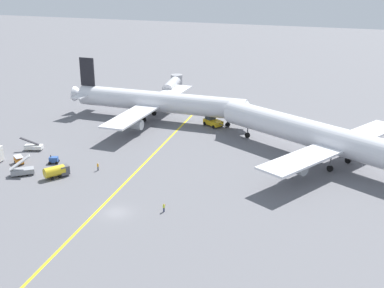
{
  "coord_description": "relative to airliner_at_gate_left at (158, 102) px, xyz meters",
  "views": [
    {
      "loc": [
        38.11,
        -65.0,
        39.0
      ],
      "look_at": [
        3.88,
        26.43,
        4.0
      ],
      "focal_mm": 45.72,
      "sensor_mm": 36.0,
      "label": 1
    }
  ],
  "objects": [
    {
      "name": "taxiway_stripe",
      "position": [
        11.32,
        -42.23,
        -5.0
      ],
      "size": [
        10.95,
        119.59,
        0.01
      ],
      "primitive_type": "cube",
      "rotation": [
        0.0,
        0.0,
        0.09
      ],
      "color": "yellow",
      "rests_on": "ground"
    },
    {
      "name": "jet_bridge",
      "position": [
        -6.04,
        25.02,
        -0.57
      ],
      "size": [
        6.05,
        16.2,
        6.22
      ],
      "color": "#B7B7BC",
      "rests_on": "ground"
    },
    {
      "name": "gse_fuel_bowser_stubby",
      "position": [
        -2.74,
        -43.07,
        -3.67
      ],
      "size": [
        4.25,
        5.13,
        2.4
      ],
      "color": "gold",
      "rests_on": "ground"
    },
    {
      "name": "airliner_at_gate_left",
      "position": [
        0.0,
        0.0,
        0.0
      ],
      "size": [
        53.35,
        47.02,
        15.79
      ],
      "color": "silver",
      "rests_on": "ground"
    },
    {
      "name": "airliner_being_pushed",
      "position": [
        46.38,
        -16.56,
        0.45
      ],
      "size": [
        55.54,
        42.2,
        15.52
      ],
      "color": "silver",
      "rests_on": "ground"
    },
    {
      "name": "ground_crew_marshaller_foreground",
      "position": [
        3.04,
        -37.19,
        -4.16
      ],
      "size": [
        0.36,
        0.36,
        1.64
      ],
      "color": "#4C4C51",
      "rests_on": "ground"
    },
    {
      "name": "gse_gpu_cart_small",
      "position": [
        -7.84,
        -37.06,
        -4.21
      ],
      "size": [
        2.55,
        2.28,
        1.9
      ],
      "color": "#2D5199",
      "rests_on": "ground"
    },
    {
      "name": "pushback_tug",
      "position": [
        15.61,
        -0.04,
        -3.81
      ],
      "size": [
        7.91,
        5.78,
        2.84
      ],
      "color": "gold",
      "rests_on": "ground"
    },
    {
      "name": "ground_plane",
      "position": [
        15.52,
        -52.23,
        -5.01
      ],
      "size": [
        600.0,
        600.0,
        0.0
      ],
      "primitive_type": "plane",
      "color": "slate"
    },
    {
      "name": "gse_belt_loader_portside",
      "position": [
        -17.0,
        -31.91,
        -4.18
      ],
      "size": [
        5.05,
        3.01,
        3.02
      ],
      "color": "silver",
      "rests_on": "ground"
    },
    {
      "name": "gse_stair_truck_yellow",
      "position": [
        -9.98,
        -44.57,
        -3.98
      ],
      "size": [
        4.72,
        4.45,
        4.06
      ],
      "color": "gray",
      "rests_on": "ground"
    },
    {
      "name": "gse_baggage_cart_near_cluster",
      "position": [
        -14.59,
        -39.9,
        -4.15
      ],
      "size": [
        3.13,
        2.89,
        1.71
      ],
      "color": "orange",
      "rests_on": "ground"
    },
    {
      "name": "ground_crew_ramp_agent_by_cones",
      "position": [
        23.02,
        -49.12,
        -4.21
      ],
      "size": [
        0.36,
        0.47,
        1.55
      ],
      "color": "#2D3351",
      "rests_on": "ground"
    }
  ]
}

